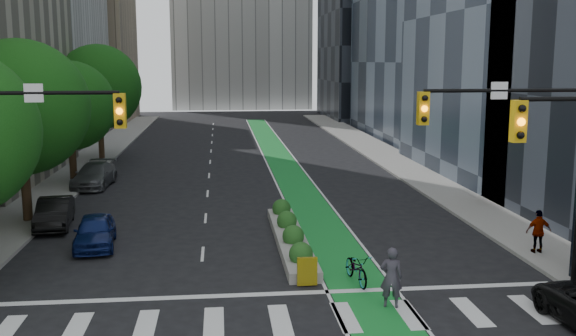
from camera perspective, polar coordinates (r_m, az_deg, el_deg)
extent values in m
plane|color=black|center=(20.83, -0.95, -12.30)|extent=(160.00, 160.00, 0.00)
cube|color=gray|center=(46.03, -18.67, -0.55)|extent=(3.60, 90.00, 0.15)
cube|color=gray|center=(46.91, 10.73, -0.03)|extent=(3.60, 90.00, 0.15)
cube|color=#188631|center=(50.08, -0.63, 0.66)|extent=(2.20, 70.00, 0.01)
cube|color=tan|center=(87.35, -18.64, 12.51)|extent=(14.00, 16.00, 26.00)
cube|color=black|center=(90.13, 8.07, 13.44)|extent=(14.00, 18.00, 28.00)
cylinder|color=black|center=(33.02, -22.35, -0.29)|extent=(0.44, 0.44, 5.04)
sphere|color=#124E10|center=(32.68, -22.69, 5.01)|extent=(6.40, 6.40, 6.40)
cylinder|color=black|center=(42.64, -18.63, 1.62)|extent=(0.44, 0.44, 4.48)
sphere|color=#124E10|center=(42.38, -18.83, 5.27)|extent=(5.60, 5.60, 5.60)
cylinder|color=black|center=(52.34, -16.32, 3.49)|extent=(0.44, 0.44, 5.15)
sphere|color=#124E10|center=(52.13, -16.49, 6.91)|extent=(6.60, 6.60, 6.60)
cylinder|color=black|center=(20.59, -22.40, 6.19)|extent=(5.50, 0.12, 0.12)
cube|color=gold|center=(20.03, -14.70, 4.94)|extent=(0.34, 0.28, 1.05)
sphere|color=orange|center=(19.88, -14.77, 4.90)|extent=(0.20, 0.20, 0.20)
cube|color=white|center=(20.49, -21.68, 6.22)|extent=(0.55, 0.04, 0.55)
cylinder|color=black|center=(21.80, 18.90, 6.54)|extent=(5.50, 0.12, 0.12)
cube|color=gold|center=(20.83, 11.91, 5.21)|extent=(0.34, 0.28, 1.05)
sphere|color=orange|center=(20.68, 12.05, 5.18)|extent=(0.20, 0.20, 0.20)
cube|color=white|center=(21.66, 18.27, 6.55)|extent=(0.55, 0.04, 0.55)
cube|color=gold|center=(17.03, 19.80, 3.93)|extent=(0.34, 0.28, 1.05)
sphere|color=orange|center=(16.89, 20.03, 3.87)|extent=(0.20, 0.20, 0.20)
cube|color=gray|center=(27.48, 0.23, -6.40)|extent=(1.20, 10.00, 0.40)
cube|color=yellow|center=(22.44, 1.71, -9.17)|extent=(0.70, 0.12, 1.00)
sphere|color=#194C19|center=(24.02, 1.16, -7.65)|extent=(0.90, 0.90, 0.90)
sphere|color=#194C19|center=(26.40, 0.47, -6.06)|extent=(0.90, 0.90, 0.90)
sphere|color=#194C19|center=(28.80, -0.10, -4.73)|extent=(0.90, 0.90, 0.90)
sphere|color=#194C19|center=(31.21, -0.58, -3.60)|extent=(0.90, 0.90, 0.90)
imported|color=gray|center=(22.96, 6.12, -8.81)|extent=(0.99, 2.14, 1.08)
imported|color=#38343F|center=(20.79, 9.15, -9.57)|extent=(0.81, 0.63, 1.97)
imported|color=#0E1C54|center=(28.17, -16.78, -5.41)|extent=(2.01, 4.12, 1.35)
imported|color=black|center=(32.02, -20.05, -3.78)|extent=(1.94, 4.32, 1.38)
imported|color=#535557|center=(41.48, -16.83, -0.61)|extent=(2.37, 5.12, 1.45)
imported|color=gray|center=(27.54, 21.38, -5.27)|extent=(1.04, 0.47, 1.74)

